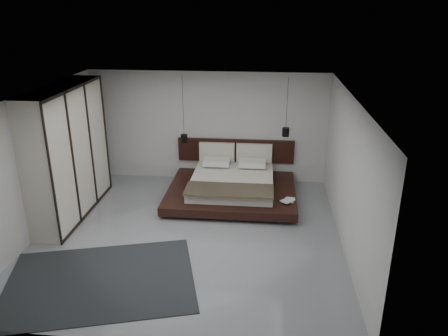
# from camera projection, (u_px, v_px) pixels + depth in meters

# --- Properties ---
(floor) EXTENTS (6.00, 6.00, 0.00)m
(floor) POSITION_uv_depth(u_px,v_px,m) (189.00, 234.00, 8.77)
(floor) COLOR gray
(floor) RESTS_ON ground
(ceiling) EXTENTS (6.00, 6.00, 0.00)m
(ceiling) POSITION_uv_depth(u_px,v_px,m) (184.00, 96.00, 7.77)
(ceiling) COLOR white
(ceiling) RESTS_ON wall_back
(wall_back) EXTENTS (6.00, 0.00, 6.00)m
(wall_back) POSITION_uv_depth(u_px,v_px,m) (208.00, 127.00, 11.06)
(wall_back) COLOR beige
(wall_back) RESTS_ON floor
(wall_front) EXTENTS (6.00, 0.00, 6.00)m
(wall_front) POSITION_uv_depth(u_px,v_px,m) (145.00, 255.00, 5.49)
(wall_front) COLOR beige
(wall_front) RESTS_ON floor
(wall_left) EXTENTS (0.00, 6.00, 6.00)m
(wall_left) POSITION_uv_depth(u_px,v_px,m) (36.00, 164.00, 8.55)
(wall_left) COLOR beige
(wall_left) RESTS_ON floor
(wall_right) EXTENTS (0.00, 6.00, 6.00)m
(wall_right) POSITION_uv_depth(u_px,v_px,m) (348.00, 175.00, 8.00)
(wall_right) COLOR beige
(wall_right) RESTS_ON floor
(lattice_screen) EXTENTS (0.05, 0.90, 2.60)m
(lattice_screen) POSITION_uv_depth(u_px,v_px,m) (88.00, 134.00, 10.86)
(lattice_screen) COLOR black
(lattice_screen) RESTS_ON floor
(bed) EXTENTS (2.97, 2.47, 1.11)m
(bed) POSITION_uv_depth(u_px,v_px,m) (232.00, 185.00, 10.37)
(bed) COLOR black
(bed) RESTS_ON floor
(book_lower) EXTENTS (0.27, 0.32, 0.03)m
(book_lower) POSITION_uv_depth(u_px,v_px,m) (285.00, 200.00, 9.63)
(book_lower) COLOR #99724C
(book_lower) RESTS_ON bed
(book_upper) EXTENTS (0.36, 0.37, 0.02)m
(book_upper) POSITION_uv_depth(u_px,v_px,m) (284.00, 199.00, 9.59)
(book_upper) COLOR #99724C
(book_upper) RESTS_ON book_lower
(pendant_left) EXTENTS (0.16, 0.16, 1.62)m
(pendant_left) POSITION_uv_depth(u_px,v_px,m) (184.00, 138.00, 10.58)
(pendant_left) COLOR black
(pendant_left) RESTS_ON ceiling
(pendant_right) EXTENTS (0.17, 0.17, 1.40)m
(pendant_right) POSITION_uv_depth(u_px,v_px,m) (286.00, 132.00, 10.27)
(pendant_right) COLOR black
(pendant_right) RESTS_ON ceiling
(wardrobe) EXTENTS (0.67, 2.84, 2.79)m
(wardrobe) POSITION_uv_depth(u_px,v_px,m) (67.00, 152.00, 9.22)
(wardrobe) COLOR beige
(wardrobe) RESTS_ON floor
(rug) EXTENTS (3.55, 2.94, 0.01)m
(rug) POSITION_uv_depth(u_px,v_px,m) (101.00, 281.00, 7.30)
(rug) COLOR black
(rug) RESTS_ON floor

